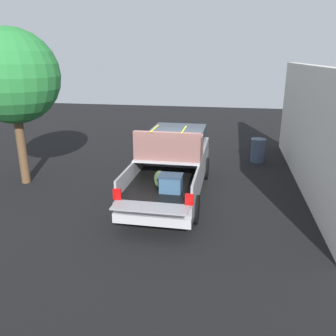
# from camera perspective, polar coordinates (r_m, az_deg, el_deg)

# --- Properties ---
(ground_plane) EXTENTS (40.00, 40.00, 0.00)m
(ground_plane) POSITION_cam_1_polar(r_m,az_deg,el_deg) (10.94, 0.57, -4.51)
(ground_plane) COLOR black
(pickup_truck) EXTENTS (6.05, 2.06, 2.23)m
(pickup_truck) POSITION_cam_1_polar(r_m,az_deg,el_deg) (10.96, 0.94, 0.88)
(pickup_truck) COLOR gray
(pickup_truck) RESTS_ON ground_plane
(building_facade) EXTENTS (10.32, 0.36, 3.93)m
(building_facade) POSITION_cam_1_polar(r_m,az_deg,el_deg) (12.31, 22.43, 6.24)
(building_facade) COLOR silver
(building_facade) RESTS_ON ground_plane
(tree_background) EXTENTS (3.00, 3.00, 5.10)m
(tree_background) POSITION_cam_1_polar(r_m,az_deg,el_deg) (12.32, -24.49, 13.61)
(tree_background) COLOR brown
(tree_background) RESTS_ON ground_plane
(trash_can) EXTENTS (0.60, 0.60, 0.98)m
(trash_can) POSITION_cam_1_polar(r_m,az_deg,el_deg) (14.68, 14.71, 2.87)
(trash_can) COLOR #3F4C66
(trash_can) RESTS_ON ground_plane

